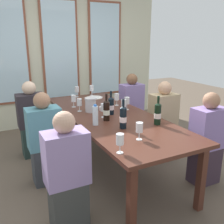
# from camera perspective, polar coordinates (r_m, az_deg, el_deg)

# --- Properties ---
(ground_plane) EXTENTS (12.00, 12.00, 0.00)m
(ground_plane) POSITION_cam_1_polar(r_m,az_deg,el_deg) (3.53, -0.25, -12.27)
(ground_plane) COLOR brown
(back_wall_with_windows) EXTENTS (4.19, 0.10, 2.90)m
(back_wall_with_windows) POSITION_cam_1_polar(r_m,az_deg,el_deg) (5.15, -11.62, 13.37)
(back_wall_with_windows) COLOR beige
(back_wall_with_windows) RESTS_ON ground
(dining_table) EXTENTS (0.99, 2.56, 0.74)m
(dining_table) POSITION_cam_1_polar(r_m,az_deg,el_deg) (3.26, -0.26, -1.78)
(dining_table) COLOR #49251B
(dining_table) RESTS_ON ground
(white_plate_0) EXTENTS (0.27, 0.27, 0.01)m
(white_plate_0) POSITION_cam_1_polar(r_m,az_deg,el_deg) (4.18, -3.91, 3.26)
(white_plate_0) COLOR white
(white_plate_0) RESTS_ON dining_table
(metal_pitcher) EXTENTS (0.16, 0.16, 0.19)m
(metal_pitcher) POSITION_cam_1_polar(r_m,az_deg,el_deg) (3.37, -4.82, 1.64)
(metal_pitcher) COLOR silver
(metal_pitcher) RESTS_ON dining_table
(wine_bottle_0) EXTENTS (0.08, 0.08, 0.33)m
(wine_bottle_0) POSITION_cam_1_polar(r_m,az_deg,el_deg) (2.90, 10.20, -0.36)
(wine_bottle_0) COLOR black
(wine_bottle_0) RESTS_ON dining_table
(wine_bottle_1) EXTENTS (0.08, 0.08, 0.33)m
(wine_bottle_1) POSITION_cam_1_polar(r_m,az_deg,el_deg) (3.00, -1.25, 0.38)
(wine_bottle_1) COLOR black
(wine_bottle_1) RESTS_ON dining_table
(wine_bottle_2) EXTENTS (0.08, 0.08, 0.33)m
(wine_bottle_2) POSITION_cam_1_polar(r_m,az_deg,el_deg) (2.74, 2.51, -1.18)
(wine_bottle_2) COLOR black
(wine_bottle_2) RESTS_ON dining_table
(wine_bottle_3) EXTENTS (0.08, 0.08, 0.30)m
(wine_bottle_3) POSITION_cam_1_polar(r_m,az_deg,el_deg) (3.24, -0.23, 1.44)
(wine_bottle_3) COLOR black
(wine_bottle_3) RESTS_ON dining_table
(tasting_bowl_0) EXTENTS (0.11, 0.11, 0.04)m
(tasting_bowl_0) POSITION_cam_1_polar(r_m,az_deg,el_deg) (3.74, -4.55, 1.91)
(tasting_bowl_0) COLOR white
(tasting_bowl_0) RESTS_ON dining_table
(tasting_bowl_1) EXTENTS (0.11, 0.11, 0.05)m
(tasting_bowl_1) POSITION_cam_1_polar(r_m,az_deg,el_deg) (3.45, -1.98, 0.80)
(tasting_bowl_1) COLOR white
(tasting_bowl_1) RESTS_ON dining_table
(water_bottle) EXTENTS (0.06, 0.06, 0.24)m
(water_bottle) POSITION_cam_1_polar(r_m,az_deg,el_deg) (2.85, -3.76, -0.77)
(water_bottle) COLOR white
(water_bottle) RESTS_ON dining_table
(wine_glass_0) EXTENTS (0.07, 0.07, 0.17)m
(wine_glass_0) POSITION_cam_1_polar(r_m,az_deg,el_deg) (3.46, 3.37, 2.49)
(wine_glass_0) COLOR white
(wine_glass_0) RESTS_ON dining_table
(wine_glass_1) EXTENTS (0.07, 0.07, 0.17)m
(wine_glass_1) POSITION_cam_1_polar(r_m,az_deg,el_deg) (2.16, 1.81, -6.23)
(wine_glass_1) COLOR white
(wine_glass_1) RESTS_ON dining_table
(wine_glass_2) EXTENTS (0.07, 0.07, 0.17)m
(wine_glass_2) POSITION_cam_1_polar(r_m,az_deg,el_deg) (3.41, -7.34, 2.13)
(wine_glass_2) COLOR white
(wine_glass_2) RESTS_ON dining_table
(wine_glass_3) EXTENTS (0.07, 0.07, 0.17)m
(wine_glass_3) POSITION_cam_1_polar(r_m,az_deg,el_deg) (3.68, 1.09, 3.28)
(wine_glass_3) COLOR white
(wine_glass_3) RESTS_ON dining_table
(wine_glass_4) EXTENTS (0.07, 0.07, 0.17)m
(wine_glass_4) POSITION_cam_1_polar(r_m,az_deg,el_deg) (3.12, -1.92, 0.95)
(wine_glass_4) COLOR white
(wine_glass_4) RESTS_ON dining_table
(wine_glass_5) EXTENTS (0.07, 0.07, 0.17)m
(wine_glass_5) POSITION_cam_1_polar(r_m,az_deg,el_deg) (3.34, 2.64, 1.88)
(wine_glass_5) COLOR white
(wine_glass_5) RESTS_ON dining_table
(wine_glass_6) EXTENTS (0.07, 0.07, 0.17)m
(wine_glass_6) POSITION_cam_1_polar(r_m,az_deg,el_deg) (4.26, -7.88, 5.00)
(wine_glass_6) COLOR white
(wine_glass_6) RESTS_ON dining_table
(wine_glass_7) EXTENTS (0.07, 0.07, 0.17)m
(wine_glass_7) POSITION_cam_1_polar(r_m,az_deg,el_deg) (4.34, -4.59, 5.31)
(wine_glass_7) COLOR white
(wine_glass_7) RESTS_ON dining_table
(wine_glass_8) EXTENTS (0.07, 0.07, 0.17)m
(wine_glass_8) POSITION_cam_1_polar(r_m,az_deg,el_deg) (2.45, 6.17, -3.64)
(wine_glass_8) COLOR white
(wine_glass_8) RESTS_ON dining_table
(wine_glass_9) EXTENTS (0.07, 0.07, 0.17)m
(wine_glass_9) POSITION_cam_1_polar(r_m,az_deg,el_deg) (3.63, -8.63, 2.89)
(wine_glass_9) COLOR white
(wine_glass_9) RESTS_ON dining_table
(seated_person_0) EXTENTS (0.38, 0.24, 1.11)m
(seated_person_0) POSITION_cam_1_polar(r_m,az_deg,el_deg) (3.09, -14.79, -6.36)
(seated_person_0) COLOR #363A3F
(seated_person_0) RESTS_ON ground
(seated_person_1) EXTENTS (0.38, 0.24, 1.11)m
(seated_person_1) POSITION_cam_1_polar(r_m,az_deg,el_deg) (3.74, 11.30, -2.08)
(seated_person_1) COLOR #2F2939
(seated_person_1) RESTS_ON ground
(seated_person_2) EXTENTS (0.38, 0.24, 1.11)m
(seated_person_2) POSITION_cam_1_polar(r_m,az_deg,el_deg) (3.85, -17.51, -2.01)
(seated_person_2) COLOR #223431
(seated_person_2) RESTS_ON ground
(seated_person_3) EXTENTS (0.38, 0.24, 1.11)m
(seated_person_3) POSITION_cam_1_polar(r_m,az_deg,el_deg) (4.43, 4.36, 1.08)
(seated_person_3) COLOR #39382F
(seated_person_3) RESTS_ON ground
(seated_person_4) EXTENTS (0.38, 0.24, 1.11)m
(seated_person_4) POSITION_cam_1_polar(r_m,az_deg,el_deg) (2.34, -10.07, -13.70)
(seated_person_4) COLOR #353836
(seated_person_4) RESTS_ON ground
(seated_person_5) EXTENTS (0.38, 0.24, 1.11)m
(seated_person_5) POSITION_cam_1_polar(r_m,az_deg,el_deg) (3.18, 20.48, -6.18)
(seated_person_5) COLOR #372834
(seated_person_5) RESTS_ON ground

